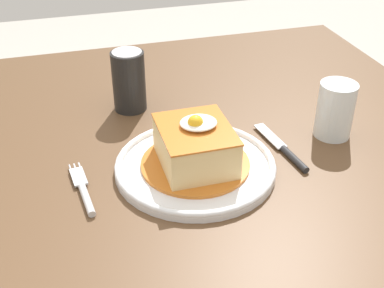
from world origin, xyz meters
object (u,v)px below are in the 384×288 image
object	(u,v)px
main_plate	(195,166)
knife	(287,152)
fork	(84,192)
drinking_glass	(335,113)
soda_can	(129,81)

from	to	relation	value
main_plate	knife	bearing A→B (deg)	-0.29
main_plate	fork	size ratio (longest dim) A/B	1.91
knife	drinking_glass	distance (m)	0.12
soda_can	drinking_glass	world-z (taller)	soda_can
fork	soda_can	size ratio (longest dim) A/B	1.14
soda_can	main_plate	bearing A→B (deg)	-74.94
soda_can	drinking_glass	size ratio (longest dim) A/B	1.18
main_plate	knife	xyz separation A→B (m)	(0.17, -0.00, -0.00)
main_plate	soda_can	size ratio (longest dim) A/B	2.19
main_plate	soda_can	world-z (taller)	soda_can
soda_can	knife	bearing A→B (deg)	-46.36
fork	soda_can	world-z (taller)	soda_can
main_plate	soda_can	distance (m)	0.26
fork	main_plate	bearing A→B (deg)	5.02
fork	knife	distance (m)	0.36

